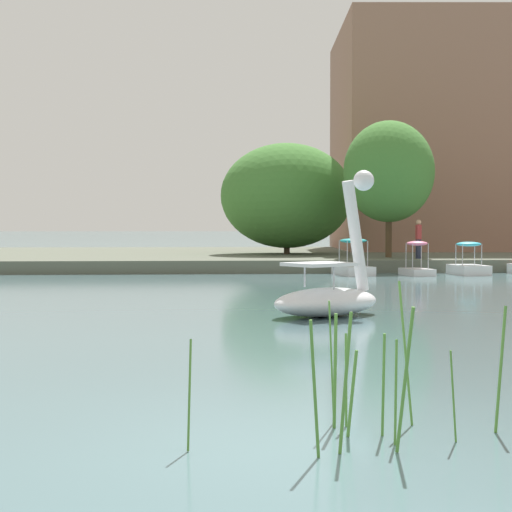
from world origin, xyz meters
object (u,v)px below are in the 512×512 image
Objects in this scene: pedal_boat_pink at (417,265)px; person_on_path at (418,238)px; swan_boat at (330,291)px; tree_willow_overhanging at (287,196)px; pedal_boat_cyan at (469,266)px; pedal_boat_teal at (353,264)px; tree_broadleaf_right at (389,172)px.

person_on_path reaches higher than pedal_boat_pink.
swan_boat is 26.15m from tree_willow_overhanging.
pedal_boat_cyan is 12.45m from tree_willow_overhanging.
swan_boat is at bearing -102.27° from pedal_boat_teal.
pedal_boat_pink is (6.15, 15.74, -0.16)m from swan_boat.
pedal_boat_pink is 0.29× the size of tree_broadleaf_right.
person_on_path is at bearing 38.98° from pedal_boat_teal.
pedal_boat_teal is at bearing -141.02° from person_on_path.
pedal_boat_pink is 6.48m from tree_broadleaf_right.
tree_willow_overhanging is (-4.45, 10.17, 3.25)m from pedal_boat_pink.
swan_boat is 16.90m from pedal_boat_pink.
swan_boat reaches higher than pedal_boat_pink.
tree_willow_overhanging reaches higher than pedal_boat_teal.
pedal_boat_cyan is 1.18× the size of person_on_path.
tree_willow_overhanging reaches higher than swan_boat.
pedal_boat_teal is at bearing -119.30° from tree_broadleaf_right.
tree_broadleaf_right is 6.89m from tree_willow_overhanging.
tree_willow_overhanging is (-6.75, 9.93, 3.30)m from pedal_boat_cyan.
swan_boat reaches higher than person_on_path.
person_on_path reaches higher than pedal_boat_teal.
pedal_boat_pink is (2.64, -0.40, -0.03)m from pedal_boat_teal.
tree_broadleaf_right reaches higher than tree_willow_overhanging.
person_on_path is at bearing -52.11° from tree_willow_overhanging.
tree_willow_overhanging is (-1.81, 9.77, 3.21)m from pedal_boat_teal.
person_on_path is at bearing 114.45° from pedal_boat_cyan.
pedal_boat_cyan is 0.32× the size of tree_broadleaf_right.
pedal_boat_teal is 0.25× the size of tree_willow_overhanging.
swan_boat is at bearing -117.85° from pedal_boat_cyan.
tree_willow_overhanging reaches higher than pedal_boat_pink.
pedal_boat_pink is 11.57m from tree_willow_overhanging.
pedal_boat_pink is at bearing -66.37° from tree_willow_overhanging.
tree_broadleaf_right is (2.53, 4.51, 4.19)m from pedal_boat_teal.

